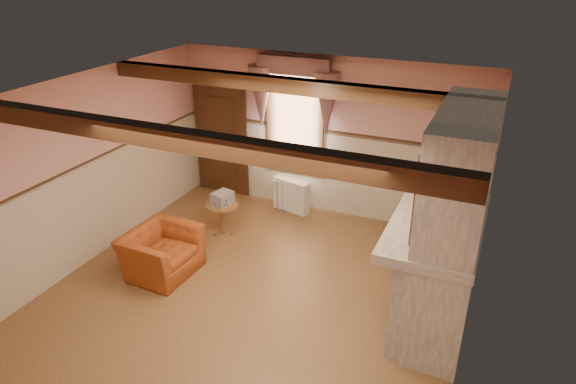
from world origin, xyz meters
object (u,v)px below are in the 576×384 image
at_px(oil_lamp, 445,195).
at_px(mantel_clock, 448,188).
at_px(armchair, 161,252).
at_px(side_table, 222,218).
at_px(bowl, 436,223).
at_px(radiator, 291,195).

bearing_deg(oil_lamp, mantel_clock, 90.00).
relative_size(armchair, side_table, 1.84).
distance_m(bowl, oil_lamp, 0.61).
xyz_separation_m(armchair, bowl, (3.74, 0.37, 1.13)).
bearing_deg(side_table, oil_lamp, -6.30).
distance_m(side_table, mantel_clock, 3.73).
bearing_deg(mantel_clock, armchair, -160.86).
relative_size(radiator, oil_lamp, 2.50).
relative_size(armchair, oil_lamp, 3.66).
xyz_separation_m(side_table, oil_lamp, (3.52, -0.39, 1.29)).
bearing_deg(side_table, mantel_clock, -1.08).
distance_m(side_table, radiator, 1.43).
height_order(armchair, mantel_clock, mantel_clock).
distance_m(mantel_clock, oil_lamp, 0.32).
relative_size(armchair, mantel_clock, 4.27).
bearing_deg(bowl, armchair, -174.29).
bearing_deg(mantel_clock, bowl, -90.00).
xyz_separation_m(radiator, mantel_clock, (2.79, -1.30, 1.22)).
bearing_deg(armchair, radiator, -17.78).
relative_size(armchair, bowl, 2.82).
bearing_deg(mantel_clock, oil_lamp, -90.00).
bearing_deg(oil_lamp, radiator, 149.94).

